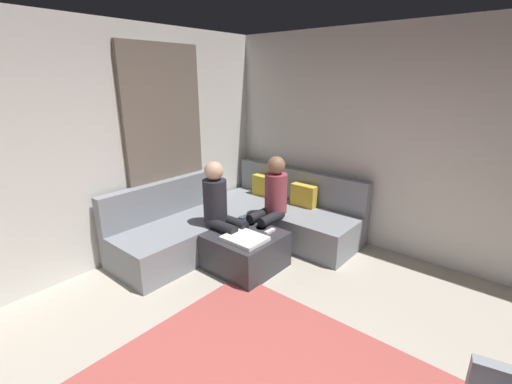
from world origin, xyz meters
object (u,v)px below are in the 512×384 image
(ottoman, at_px, (246,251))
(person_on_couch_side, at_px, (221,208))
(person_on_couch_back, at_px, (271,201))
(game_remote, at_px, (270,231))
(coffee_mug, at_px, (242,220))
(sectional_couch, at_px, (242,221))

(ottoman, distance_m, person_on_couch_side, 0.57)
(ottoman, distance_m, person_on_couch_back, 0.71)
(game_remote, height_order, person_on_couch_back, person_on_couch_back)
(coffee_mug, bearing_deg, person_on_couch_back, 66.44)
(sectional_couch, distance_m, person_on_couch_side, 0.66)
(game_remote, xyz_separation_m, person_on_couch_side, (-0.53, -0.25, 0.23))
(sectional_couch, bearing_deg, ottoman, -44.60)
(coffee_mug, bearing_deg, person_on_couch_side, -121.50)
(ottoman, relative_size, coffee_mug, 8.00)
(ottoman, bearing_deg, game_remote, 50.71)
(person_on_couch_side, bearing_deg, sectional_couch, -164.24)
(person_on_couch_back, height_order, person_on_couch_side, same)
(game_remote, relative_size, person_on_couch_side, 0.12)
(coffee_mug, relative_size, person_on_couch_side, 0.08)
(sectional_couch, xyz_separation_m, game_remote, (0.68, -0.27, 0.15))
(person_on_couch_back, xyz_separation_m, person_on_couch_side, (-0.29, -0.58, 0.00))
(ottoman, distance_m, coffee_mug, 0.38)
(ottoman, height_order, game_remote, game_remote)
(sectional_couch, distance_m, coffee_mug, 0.46)
(person_on_couch_back, bearing_deg, game_remote, 126.40)
(person_on_couch_back, distance_m, person_on_couch_side, 0.65)
(ottoman, height_order, coffee_mug, coffee_mug)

